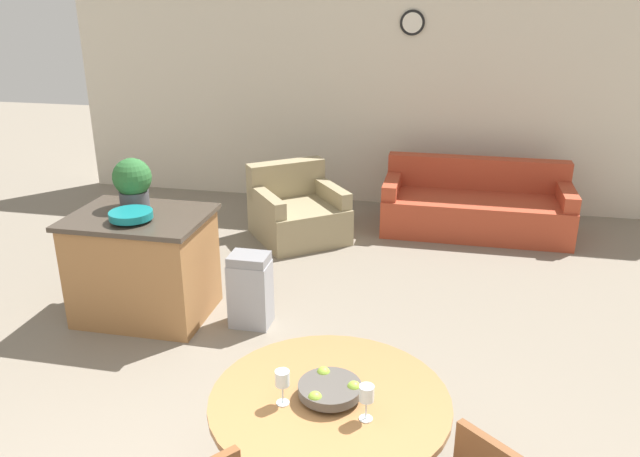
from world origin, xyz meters
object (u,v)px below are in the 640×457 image
Objects in this scene: wine_glass_left at (282,380)px; kitchen_island at (144,265)px; couch at (475,208)px; armchair at (297,213)px; potted_plant at (133,181)px; teal_bowl at (131,215)px; fruit_bowl at (330,389)px; dining_table at (330,426)px; wine_glass_right at (367,395)px; trash_bin at (250,290)px.

wine_glass_left is 2.62m from kitchen_island.
armchair is at bearing -162.52° from couch.
potted_plant is 2.21m from armchair.
teal_bowl reaches higher than wine_glass_left.
teal_bowl reaches higher than fruit_bowl.
wine_glass_right reaches higher than dining_table.
couch is (2.89, 2.43, -0.84)m from potted_plant.
armchair reaches higher than trash_bin.
kitchen_island is 3.81m from couch.
potted_plant is 3.86m from couch.
fruit_bowl is 0.15× the size of couch.
potted_plant is 1.33m from trash_bin.
wine_glass_left is 0.14× the size of armchair.
couch is at bearing 82.20° from wine_glass_right.
couch is at bearing 45.20° from teal_bowl.
wine_glass_right is 0.44× the size of potted_plant.
potted_plant is (-2.07, 2.02, 0.33)m from fruit_bowl.
teal_bowl is 0.16× the size of couch.
wine_glass_right is at bearing -40.55° from teal_bowl.
fruit_bowl is 0.50× the size of trash_bin.
dining_table is at bearing 147.65° from wine_glass_right.
fruit_bowl is 1.71× the size of wine_glass_right.
couch is at bearing 40.05° from potted_plant.
dining_table is at bearing -41.29° from teal_bowl.
kitchen_island is 2.17m from armchair.
potted_plant is at bearing -154.56° from armchair.
kitchen_island reaches higher than armchair.
teal_bowl is (-1.92, 1.69, 0.38)m from dining_table.
dining_table is 4.01m from armchair.
teal_bowl is (-2.12, 1.81, 0.08)m from wine_glass_right.
dining_table is 3.50× the size of teal_bowl.
teal_bowl reaches higher than armchair.
dining_table is 1.07× the size of kitchen_island.
teal_bowl is 0.27× the size of armchair.
armchair reaches higher than couch.
potted_plant reaches higher than trash_bin.
wine_glass_right is at bearing -42.53° from kitchen_island.
dining_table is 2.13m from trash_bin.
potted_plant is at bearing 135.58° from dining_table.
couch reaches higher than trash_bin.
teal_bowl is (-1.92, 1.69, 0.16)m from fruit_bowl.
kitchen_island is at bearing 131.93° from wine_glass_left.
potted_plant reaches higher than dining_table.
potted_plant is 0.33× the size of armchair.
wine_glass_left is 2.47m from teal_bowl.
trash_bin is at bearing 118.92° from dining_table.
dining_table is 0.38m from wine_glass_left.
trash_bin is at bearing 112.66° from wine_glass_left.
dining_table reaches higher than trash_bin.
kitchen_island reaches higher than dining_table.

